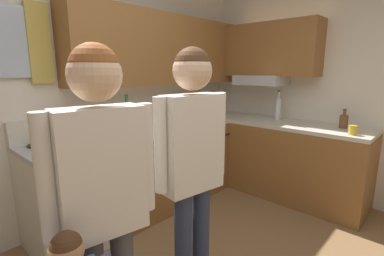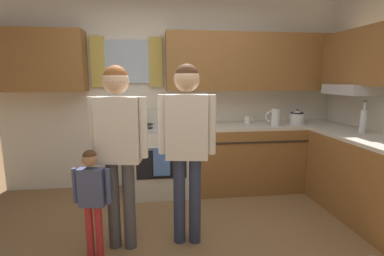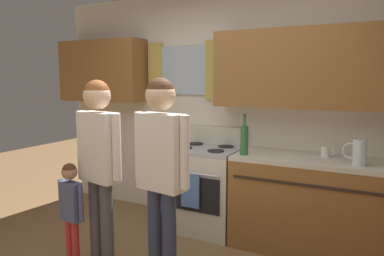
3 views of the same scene
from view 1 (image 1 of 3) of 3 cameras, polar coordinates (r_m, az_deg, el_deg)
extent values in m
cube|color=silver|center=(2.89, -23.86, 6.63)|extent=(4.60, 0.10, 2.60)
cube|color=gold|center=(2.73, -28.73, 14.92)|extent=(0.18, 0.04, 0.65)
cube|color=brown|center=(3.32, -4.77, 15.49)|extent=(2.41, 0.32, 0.76)
cube|color=silver|center=(3.56, 33.64, 6.46)|extent=(0.10, 4.05, 2.60)
cube|color=brown|center=(3.75, 14.77, 15.11)|extent=(0.32, 1.33, 0.64)
cube|color=#B7B7BC|center=(3.70, 13.84, 9.47)|extent=(0.40, 0.60, 0.12)
cube|color=brown|center=(3.48, -0.92, -6.26)|extent=(2.12, 0.62, 0.86)
cube|color=beige|center=(3.37, -0.95, 1.03)|extent=(2.12, 0.62, 0.04)
cube|color=brown|center=(3.54, 20.60, -6.74)|extent=(0.62, 1.52, 0.86)
cube|color=beige|center=(3.43, 21.15, 0.42)|extent=(0.62, 1.52, 0.04)
cube|color=#2D2319|center=(3.20, 3.15, -2.51)|extent=(2.00, 0.01, 0.02)
cube|color=beige|center=(2.70, -23.12, -12.80)|extent=(0.73, 0.62, 0.86)
cube|color=black|center=(2.42, -20.02, -14.20)|extent=(0.61, 0.01, 0.36)
cylinder|color=#ADADB2|center=(2.31, -20.12, -9.50)|extent=(0.61, 0.02, 0.02)
cube|color=#ADADB2|center=(2.55, -23.94, -3.54)|extent=(0.73, 0.62, 0.04)
cube|color=beige|center=(2.77, -26.40, -0.06)|extent=(0.73, 0.08, 0.20)
cylinder|color=black|center=(2.36, -26.70, -4.37)|extent=(0.17, 0.17, 0.01)
cylinder|color=black|center=(2.50, -18.92, -2.86)|extent=(0.17, 0.17, 0.01)
cylinder|color=black|center=(2.61, -28.85, -3.12)|extent=(0.17, 0.17, 0.01)
cylinder|color=black|center=(2.74, -21.66, -1.81)|extent=(0.17, 0.17, 0.01)
cube|color=#4C72B7|center=(2.37, -19.68, -13.63)|extent=(0.20, 0.02, 0.34)
cylinder|color=#2D6633|center=(2.61, -13.01, 1.11)|extent=(0.08, 0.08, 0.28)
cylinder|color=#2D6633|center=(2.58, -13.21, 5.23)|extent=(0.03, 0.03, 0.10)
cylinder|color=#3F382D|center=(2.58, -13.27, 6.49)|extent=(0.03, 0.03, 0.02)
cylinder|color=silver|center=(3.60, 17.13, 3.62)|extent=(0.07, 0.07, 0.26)
cylinder|color=silver|center=(3.58, 17.30, 6.40)|extent=(0.03, 0.03, 0.09)
cylinder|color=#3F382D|center=(3.57, 17.36, 7.26)|extent=(0.03, 0.03, 0.02)
cylinder|color=brown|center=(3.38, 28.54, 1.15)|extent=(0.08, 0.08, 0.14)
cylinder|color=brown|center=(3.36, 28.70, 2.73)|extent=(0.03, 0.03, 0.05)
cylinder|color=#3F382D|center=(3.36, 28.76, 3.28)|extent=(0.04, 0.04, 0.02)
cylinder|color=white|center=(3.26, -5.15, 1.82)|extent=(0.08, 0.08, 0.09)
torus|color=white|center=(3.29, -4.48, 2.02)|extent=(0.07, 0.01, 0.07)
cylinder|color=gold|center=(3.08, 29.99, -0.38)|extent=(0.08, 0.08, 0.09)
torus|color=gold|center=(3.13, 30.21, -0.15)|extent=(0.06, 0.01, 0.06)
cylinder|color=silver|center=(3.59, 4.24, 3.12)|extent=(0.20, 0.20, 0.14)
cone|color=silver|center=(3.57, 4.27, 4.63)|extent=(0.18, 0.18, 0.05)
sphere|color=black|center=(3.57, 4.27, 5.11)|extent=(0.02, 0.02, 0.02)
cone|color=silver|center=(3.68, 5.51, 3.77)|extent=(0.09, 0.04, 0.07)
torus|color=black|center=(3.57, 4.26, 4.47)|extent=(0.17, 0.17, 0.02)
cylinder|color=silver|center=(3.29, 1.49, 3.07)|extent=(0.11, 0.11, 0.22)
torus|color=silver|center=(3.24, 0.69, 3.13)|extent=(0.14, 0.02, 0.14)
cube|color=white|center=(1.28, -17.99, -8.56)|extent=(0.39, 0.22, 0.56)
cylinder|color=white|center=(1.35, -9.28, -6.00)|extent=(0.07, 0.07, 0.52)
cylinder|color=white|center=(1.23, -27.81, -9.17)|extent=(0.07, 0.07, 0.52)
sphere|color=beige|center=(1.20, -19.25, 10.18)|extent=(0.22, 0.22, 0.22)
sphere|color=brown|center=(1.20, -19.34, 11.48)|extent=(0.20, 0.20, 0.20)
cylinder|color=#2D3856|center=(1.97, 1.83, -22.52)|extent=(0.11, 0.11, 0.81)
cylinder|color=#2D3856|center=(1.89, -1.78, -24.04)|extent=(0.11, 0.11, 0.81)
cube|color=white|center=(1.63, 0.08, -3.13)|extent=(0.39, 0.21, 0.57)
cylinder|color=white|center=(1.77, 5.65, -1.26)|extent=(0.07, 0.07, 0.52)
cylinder|color=white|center=(1.50, -6.49, -3.62)|extent=(0.07, 0.07, 0.52)
sphere|color=beige|center=(1.58, 0.08, 11.62)|extent=(0.22, 0.22, 0.22)
sphere|color=#4C2D19|center=(1.58, 0.08, 12.63)|extent=(0.20, 0.20, 0.20)
sphere|color=#A87A56|center=(1.20, -24.24, -21.86)|extent=(0.13, 0.13, 0.13)
sphere|color=#4C2D19|center=(1.19, -24.31, -21.22)|extent=(0.12, 0.12, 0.12)
camera|label=2|loc=(1.63, 99.45, -1.96)|focal=26.56mm
camera|label=3|loc=(2.82, 67.86, 6.78)|focal=33.94mm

